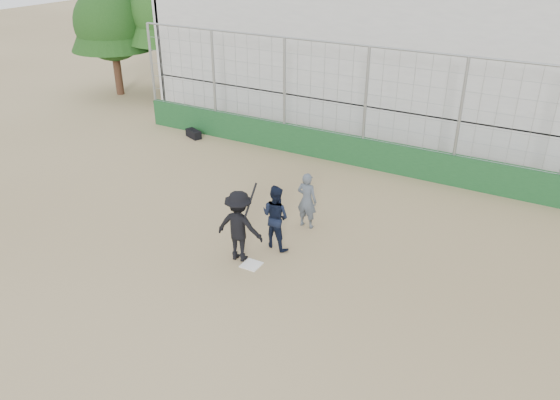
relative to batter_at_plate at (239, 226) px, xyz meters
The scene contains 9 objects.
ground 1.00m from the batter_at_plate, 18.69° to the right, with size 90.00×90.00×0.00m, color olive.
home_plate 0.99m from the batter_at_plate, 18.69° to the right, with size 0.44×0.44×0.02m, color white.
backstop 6.87m from the batter_at_plate, 86.61° to the left, with size 18.10×0.25×4.04m.
bleachers 11.99m from the batter_at_plate, 88.03° to the left, with size 20.25×6.70×6.98m.
tree_right 16.35m from the batter_at_plate, 144.43° to the left, with size 3.84×3.84×6.00m.
batter_at_plate is the anchor object (origin of this frame).
catcher_crouched 1.06m from the batter_at_plate, 61.13° to the left, with size 0.96×0.82×1.16m.
umpire 2.33m from the batter_at_plate, 72.88° to the left, with size 0.57×0.38×1.42m, color #434B55.
equipment_bag 8.88m from the batter_at_plate, 135.01° to the left, with size 0.77×0.55×0.34m.
Camera 1 is at (6.05, -9.26, 7.34)m, focal length 35.00 mm.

